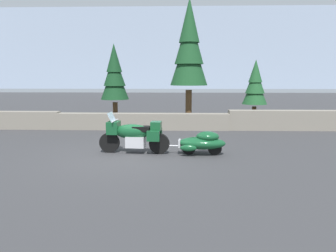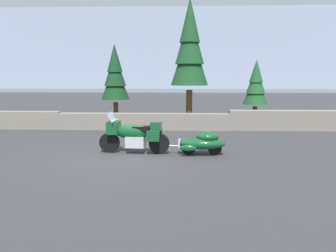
{
  "view_description": "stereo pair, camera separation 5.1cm",
  "coord_description": "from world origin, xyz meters",
  "px_view_note": "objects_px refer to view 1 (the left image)",
  "views": [
    {
      "loc": [
        1.64,
        -9.73,
        2.48
      ],
      "look_at": [
        1.3,
        0.75,
        0.85
      ],
      "focal_mm": 34.21,
      "sensor_mm": 36.0,
      "label": 1
    },
    {
      "loc": [
        1.69,
        -9.72,
        2.48
      ],
      "look_at": [
        1.3,
        0.75,
        0.85
      ],
      "focal_mm": 34.21,
      "sensor_mm": 36.0,
      "label": 2
    }
  ],
  "objects_px": {
    "pine_tree_tall": "(189,47)",
    "pine_tree_secondary": "(255,84)",
    "pine_tree_far_right": "(114,75)",
    "car_shaped_trailer": "(202,142)",
    "touring_motorcycle": "(134,134)"
  },
  "relations": [
    {
      "from": "touring_motorcycle",
      "to": "pine_tree_far_right",
      "type": "distance_m",
      "value": 6.48
    },
    {
      "from": "touring_motorcycle",
      "to": "pine_tree_far_right",
      "type": "bearing_deg",
      "value": 106.6
    },
    {
      "from": "car_shaped_trailer",
      "to": "pine_tree_secondary",
      "type": "xyz_separation_m",
      "value": [
        3.11,
        6.41,
        1.67
      ]
    },
    {
      "from": "pine_tree_tall",
      "to": "pine_tree_far_right",
      "type": "relative_size",
      "value": 1.53
    },
    {
      "from": "car_shaped_trailer",
      "to": "touring_motorcycle",
      "type": "bearing_deg",
      "value": 175.65
    },
    {
      "from": "pine_tree_tall",
      "to": "pine_tree_far_right",
      "type": "distance_m",
      "value": 3.96
    },
    {
      "from": "touring_motorcycle",
      "to": "pine_tree_tall",
      "type": "height_order",
      "value": "pine_tree_tall"
    },
    {
      "from": "pine_tree_far_right",
      "to": "pine_tree_secondary",
      "type": "bearing_deg",
      "value": 2.61
    },
    {
      "from": "pine_tree_secondary",
      "to": "pine_tree_far_right",
      "type": "xyz_separation_m",
      "value": [
        -7.08,
        -0.32,
        0.48
      ]
    },
    {
      "from": "pine_tree_tall",
      "to": "pine_tree_secondary",
      "type": "height_order",
      "value": "pine_tree_tall"
    },
    {
      "from": "car_shaped_trailer",
      "to": "pine_tree_secondary",
      "type": "height_order",
      "value": "pine_tree_secondary"
    },
    {
      "from": "pine_tree_tall",
      "to": "touring_motorcycle",
      "type": "bearing_deg",
      "value": -108.12
    },
    {
      "from": "pine_tree_tall",
      "to": "pine_tree_secondary",
      "type": "bearing_deg",
      "value": 4.51
    },
    {
      "from": "car_shaped_trailer",
      "to": "pine_tree_far_right",
      "type": "bearing_deg",
      "value": 123.08
    },
    {
      "from": "pine_tree_secondary",
      "to": "pine_tree_far_right",
      "type": "bearing_deg",
      "value": -177.39
    }
  ]
}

